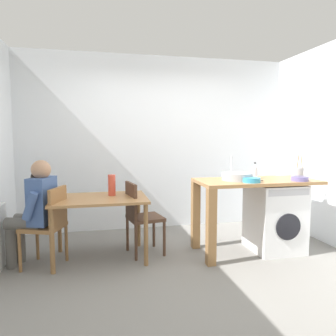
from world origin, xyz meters
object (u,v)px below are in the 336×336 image
at_px(washing_machine, 274,217).
at_px(utensil_crock, 299,172).
at_px(colander, 300,178).
at_px(vase, 112,185).
at_px(seated_person, 35,207).
at_px(mixing_bowl, 251,180).
at_px(bottle_tall_green, 255,171).
at_px(dining_table, 100,206).
at_px(chair_opposite, 140,214).
at_px(chair_person_seat, 49,222).

distance_m(washing_machine, utensil_crock, 0.67).
relative_size(colander, vase, 0.78).
relative_size(seated_person, mixing_bowl, 5.73).
relative_size(washing_machine, mixing_bowl, 4.10).
bearing_deg(bottle_tall_green, dining_table, 177.37).
height_order(chair_opposite, colander, colander).
xyz_separation_m(chair_person_seat, washing_machine, (2.73, -0.07, -0.08)).
distance_m(chair_person_seat, chair_opposite, 1.04).
bearing_deg(dining_table, chair_opposite, 4.33).
bearing_deg(mixing_bowl, bottle_tall_green, 56.19).
relative_size(washing_machine, utensil_crock, 2.87).
distance_m(seated_person, bottle_tall_green, 2.67).
height_order(dining_table, chair_opposite, chair_opposite).
relative_size(dining_table, colander, 5.50).
distance_m(washing_machine, vase, 2.10).
bearing_deg(vase, mixing_bowl, -17.04).
bearing_deg(colander, vase, 167.10).
distance_m(chair_opposite, washing_machine, 1.72).
xyz_separation_m(dining_table, colander, (2.37, -0.41, 0.31)).
xyz_separation_m(washing_machine, mixing_bowl, (-0.44, -0.20, 0.52)).
height_order(seated_person, washing_machine, seated_person).
relative_size(chair_person_seat, vase, 3.53).
bearing_deg(dining_table, vase, 33.69).
height_order(dining_table, mixing_bowl, mixing_bowl).
xyz_separation_m(bottle_tall_green, colander, (0.43, -0.32, -0.06)).
xyz_separation_m(dining_table, bottle_tall_green, (1.94, -0.09, 0.37)).
height_order(utensil_crock, colander, utensil_crock).
bearing_deg(bottle_tall_green, chair_opposite, 175.11).
xyz_separation_m(chair_person_seat, bottle_tall_green, (2.49, 0.04, 0.51)).
relative_size(seated_person, bottle_tall_green, 5.77).
bearing_deg(vase, bottle_tall_green, -6.03).
bearing_deg(utensil_crock, colander, -123.70).
relative_size(dining_table, washing_machine, 1.28).
xyz_separation_m(chair_opposite, mixing_bowl, (1.27, -0.42, 0.44)).
relative_size(chair_opposite, washing_machine, 1.05).
xyz_separation_m(utensil_crock, vase, (-2.40, 0.24, -0.12)).
bearing_deg(chair_opposite, vase, -111.79).
height_order(utensil_crock, vase, utensil_crock).
distance_m(washing_machine, bottle_tall_green, 0.64).
distance_m(colander, vase, 2.28).
relative_size(dining_table, bottle_tall_green, 5.29).
bearing_deg(chair_person_seat, chair_opposite, -61.75).
distance_m(mixing_bowl, utensil_crock, 0.85).
bearing_deg(seated_person, utensil_crock, -71.83).
bearing_deg(washing_machine, colander, -49.26).
xyz_separation_m(dining_table, vase, (0.15, 0.10, 0.22)).
xyz_separation_m(dining_table, seated_person, (-0.70, -0.07, 0.03)).
xyz_separation_m(mixing_bowl, utensil_crock, (0.81, 0.25, 0.04)).
bearing_deg(bottle_tall_green, seated_person, 179.61).
height_order(bottle_tall_green, mixing_bowl, bottle_tall_green).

